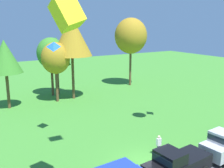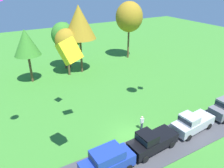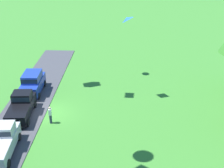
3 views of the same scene
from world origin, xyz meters
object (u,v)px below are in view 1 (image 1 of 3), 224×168
tree_left_of_center (131,36)px  kite_diamond_topmost (53,46)px  person_on_lawn (159,145)px  kite_box_trailing_tail (67,13)px  car_pickup_by_flagpole (176,164)px  tree_lone_near (56,58)px  tree_center_back (56,51)px  tree_far_right (72,36)px  tree_far_left (5,57)px  tree_right_of_center (51,53)px

tree_left_of_center → kite_diamond_topmost: tree_left_of_center is taller
person_on_lawn → kite_box_trailing_tail: size_ratio=1.17×
tree_left_of_center → kite_diamond_topmost: (-17.88, -14.24, 0.22)m
car_pickup_by_flagpole → tree_lone_near: bearing=91.3°
person_on_lawn → tree_lone_near: 19.07m
car_pickup_by_flagpole → kite_diamond_topmost: 13.07m
tree_left_of_center → kite_diamond_topmost: 22.86m
tree_center_back → tree_left_of_center: 12.57m
tree_far_right → kite_diamond_topmost: tree_far_right is taller
car_pickup_by_flagpole → kite_diamond_topmost: bearing=115.2°
person_on_lawn → tree_far_left: tree_far_left is taller
car_pickup_by_flagpole → tree_lone_near: (-0.49, 21.36, 4.67)m
person_on_lawn → tree_far_right: (0.76, 18.51, 7.70)m
tree_right_of_center → kite_diamond_topmost: (-4.62, -14.82, 2.29)m
tree_center_back → kite_diamond_topmost: (-5.47, -14.91, 2.09)m
tree_center_back → tree_far_right: bearing=-71.7°
kite_diamond_topmost → tree_far_right: bearing=60.8°
tree_lone_near → kite_diamond_topmost: kite_diamond_topmost is taller
tree_far_right → person_on_lawn: bearing=-92.4°
kite_diamond_topmost → tree_left_of_center: bearing=38.5°
tree_far_left → tree_right_of_center: tree_far_left is taller
tree_far_left → kite_diamond_topmost: size_ratio=8.59×
car_pickup_by_flagpole → tree_far_left: bearing=106.8°
person_on_lawn → tree_left_of_center: 25.36m
tree_left_of_center → person_on_lawn: bearing=-119.9°
person_on_lawn → tree_right_of_center: size_ratio=0.21×
kite_diamond_topmost → car_pickup_by_flagpole: bearing=-64.8°
person_on_lawn → tree_left_of_center: bearing=60.1°
kite_box_trailing_tail → tree_left_of_center: bearing=49.0°
tree_lone_near → tree_center_back: bearing=68.2°
tree_lone_near → car_pickup_by_flagpole: bearing=-88.7°
tree_lone_near → kite_diamond_topmost: (-4.13, -11.55, 2.62)m
tree_center_back → tree_far_left: bearing=-157.7°
tree_left_of_center → kite_diamond_topmost: bearing=-141.5°
person_on_lawn → kite_diamond_topmost: 11.67m
tree_lone_near → tree_right_of_center: 3.33m
tree_right_of_center → tree_center_back: size_ratio=1.00×
car_pickup_by_flagpole → tree_far_right: size_ratio=0.45×
car_pickup_by_flagpole → tree_far_right: bearing=84.9°
tree_far_left → tree_center_back: size_ratio=1.00×
tree_lone_near → kite_diamond_topmost: size_ratio=8.09×
car_pickup_by_flagpole → tree_lone_near: 21.87m
tree_right_of_center → person_on_lawn: bearing=-87.0°
tree_far_left → kite_box_trailing_tail: (-0.36, -20.82, 4.34)m
person_on_lawn → kite_box_trailing_tail: bearing=-165.1°
kite_diamond_topmost → kite_box_trailing_tail: (-2.31, -8.95, 2.27)m
car_pickup_by_flagpole → kite_box_trailing_tail: bearing=172.9°
person_on_lawn → tree_lone_near: (-1.64, 18.35, 4.90)m
tree_far_left → tree_lone_near: 6.10m
car_pickup_by_flagpole → tree_center_back: bearing=88.0°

